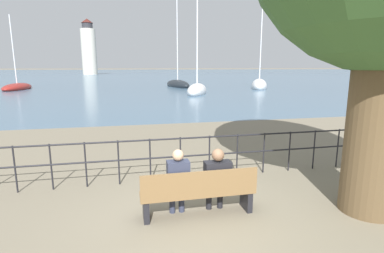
{
  "coord_description": "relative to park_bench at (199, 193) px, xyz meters",
  "views": [
    {
      "loc": [
        -1.22,
        -5.0,
        2.69
      ],
      "look_at": [
        0.0,
        0.5,
        1.56
      ],
      "focal_mm": 28.0,
      "sensor_mm": 36.0,
      "label": 1
    }
  ],
  "objects": [
    {
      "name": "seated_person_right",
      "position": [
        0.37,
        0.08,
        0.24
      ],
      "size": [
        0.49,
        0.35,
        1.24
      ],
      "color": "black",
      "rests_on": "ground_plane"
    },
    {
      "name": "seated_person_left",
      "position": [
        -0.37,
        0.08,
        0.25
      ],
      "size": [
        0.39,
        0.35,
        1.27
      ],
      "color": "#2D3347",
      "rests_on": "ground_plane"
    },
    {
      "name": "harbor_water",
      "position": [
        0.0,
        159.09,
        -0.44
      ],
      "size": [
        600.0,
        300.0,
        0.01
      ],
      "color": "slate",
      "rests_on": "ground_plane"
    },
    {
      "name": "sailboat_2",
      "position": [
        5.82,
        24.53,
        -0.07
      ],
      "size": [
        3.85,
        6.17,
        11.41
      ],
      "rotation": [
        0.0,
        0.0,
        -0.39
      ],
      "color": "white",
      "rests_on": "ground_plane"
    },
    {
      "name": "sailboat_1",
      "position": [
        -13.96,
        35.03,
        -0.18
      ],
      "size": [
        2.66,
        6.87,
        8.94
      ],
      "rotation": [
        0.0,
        0.0,
        -0.07
      ],
      "color": "maroon",
      "rests_on": "ground_plane"
    },
    {
      "name": "sailboat_3",
      "position": [
        15.14,
        30.07,
        -0.03
      ],
      "size": [
        3.99,
        5.81,
        11.44
      ],
      "rotation": [
        0.0,
        0.0,
        -0.43
      ],
      "color": "white",
      "rests_on": "ground_plane"
    },
    {
      "name": "promenade_railing",
      "position": [
        0.0,
        1.85,
        0.25
      ],
      "size": [
        11.58,
        0.04,
        1.05
      ],
      "color": "black",
      "rests_on": "ground_plane"
    },
    {
      "name": "park_bench",
      "position": [
        0.0,
        0.0,
        0.0
      ],
      "size": [
        2.11,
        0.45,
        0.9
      ],
      "color": "brown",
      "rests_on": "ground_plane"
    },
    {
      "name": "ground_plane",
      "position": [
        0.0,
        0.07,
        -0.44
      ],
      "size": [
        1000.0,
        1000.0,
        0.0
      ],
      "primitive_type": "plane",
      "color": "#7A705B"
    },
    {
      "name": "harbor_lighthouse",
      "position": [
        -13.23,
        108.36,
        8.4
      ],
      "size": [
        5.04,
        5.04,
        19.01
      ],
      "color": "beige",
      "rests_on": "ground_plane"
    },
    {
      "name": "sailboat_4",
      "position": [
        5.78,
        35.76,
        -0.1
      ],
      "size": [
        3.21,
        7.34,
        12.96
      ],
      "rotation": [
        0.0,
        0.0,
        0.18
      ],
      "color": "black",
      "rests_on": "ground_plane"
    }
  ]
}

